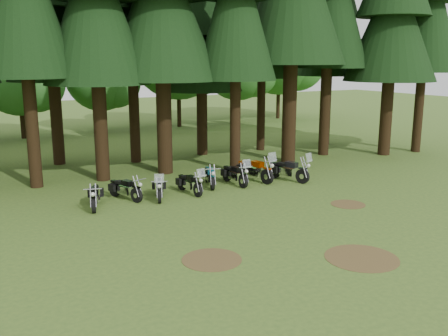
{
  "coord_description": "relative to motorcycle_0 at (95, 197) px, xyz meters",
  "views": [
    {
      "loc": [
        -9.2,
        -14.36,
        5.8
      ],
      "look_at": [
        1.16,
        5.0,
        1.0
      ],
      "focal_mm": 40.0,
      "sensor_mm": 36.0,
      "label": 1
    }
  ],
  "objects": [
    {
      "name": "dirt_patch_1",
      "position": [
        9.21,
        -4.45,
        -0.43
      ],
      "size": [
        1.4,
        1.4,
        0.01
      ],
      "primitive_type": "cylinder",
      "color": "#4C3D1E",
      "rests_on": "ground"
    },
    {
      "name": "decid_4",
      "position": [
        6.29,
        21.37,
        3.93
      ],
      "size": [
        5.93,
        5.76,
        7.41
      ],
      "color": "black",
      "rests_on": "ground"
    },
    {
      "name": "motorcycle_7",
      "position": [
        9.39,
        0.03,
        0.07
      ],
      "size": [
        1.14,
        2.35,
        1.52
      ],
      "rotation": [
        0.0,
        0.0,
        0.37
      ],
      "color": "black",
      "rests_on": "ground"
    },
    {
      "name": "motorcycle_4",
      "position": [
        5.59,
        0.93,
        0.01
      ],
      "size": [
        0.79,
        2.09,
        0.88
      ],
      "rotation": [
        0.0,
        0.0,
        -0.31
      ],
      "color": "black",
      "rests_on": "ground"
    },
    {
      "name": "motorcycle_6",
      "position": [
        7.94,
        0.78,
        0.09
      ],
      "size": [
        0.84,
        2.5,
        1.58
      ],
      "rotation": [
        0.0,
        0.0,
        0.22
      ],
      "color": "black",
      "rests_on": "ground"
    },
    {
      "name": "motorcycle_3",
      "position": [
        4.21,
        0.16,
        -0.01
      ],
      "size": [
        0.48,
        2.06,
        1.29
      ],
      "rotation": [
        0.0,
        0.0,
        0.1
      ],
      "color": "black",
      "rests_on": "ground"
    },
    {
      "name": "ground",
      "position": [
        4.71,
        -4.95,
        -0.44
      ],
      "size": [
        120.0,
        120.0,
        0.0
      ],
      "primitive_type": "plane",
      "color": "#3A5720",
      "rests_on": "ground"
    },
    {
      "name": "motorcycle_1",
      "position": [
        1.42,
        0.58,
        -0.0
      ],
      "size": [
        0.88,
        2.0,
        0.85
      ],
      "rotation": [
        0.0,
        0.0,
        0.37
      ],
      "color": "black",
      "rests_on": "ground"
    },
    {
      "name": "dirt_patch_0",
      "position": [
        1.71,
        -6.95,
        -0.43
      ],
      "size": [
        1.8,
        1.8,
        0.01
      ],
      "primitive_type": "cylinder",
      "color": "#4C3D1E",
      "rests_on": "ground"
    },
    {
      "name": "pine_back_4",
      "position": [
        8.75,
        8.29,
        7.81
      ],
      "size": [
        4.94,
        4.94,
        13.78
      ],
      "color": "black",
      "rests_on": "ground"
    },
    {
      "name": "motorcycle_0",
      "position": [
        0.0,
        0.0,
        0.0
      ],
      "size": [
        0.75,
        2.05,
        0.86
      ],
      "rotation": [
        0.0,
        0.0,
        -0.3
      ],
      "color": "black",
      "rests_on": "ground"
    },
    {
      "name": "motorcycle_2",
      "position": [
        2.73,
        0.01,
        -0.0
      ],
      "size": [
        0.95,
        2.02,
        1.3
      ],
      "rotation": [
        0.0,
        0.0,
        -0.35
      ],
      "color": "black",
      "rests_on": "ground"
    },
    {
      "name": "decid_5",
      "position": [
        13.0,
        20.76,
        5.79
      ],
      "size": [
        8.45,
        8.21,
        10.56
      ],
      "color": "black",
      "rests_on": "ground"
    },
    {
      "name": "decid_7",
      "position": [
        24.17,
        21.87,
        5.79
      ],
      "size": [
        8.44,
        8.2,
        10.55
      ],
      "color": "black",
      "rests_on": "ground"
    },
    {
      "name": "dirt_patch_2",
      "position": [
        5.71,
        -8.95,
        -0.43
      ],
      "size": [
        2.2,
        2.2,
        0.01
      ],
      "primitive_type": "cylinder",
      "color": "#4C3D1E",
      "rests_on": "ground"
    },
    {
      "name": "decid_3",
      "position": [
        -0.01,
        20.18,
        4.07
      ],
      "size": [
        6.12,
        5.95,
        7.65
      ],
      "color": "black",
      "rests_on": "ground"
    },
    {
      "name": "decid_6",
      "position": [
        19.56,
        22.05,
        4.77
      ],
      "size": [
        7.06,
        6.86,
        8.82
      ],
      "color": "black",
      "rests_on": "ground"
    },
    {
      "name": "motorcycle_5",
      "position": [
        6.76,
        0.62,
        0.03
      ],
      "size": [
        0.41,
        2.21,
        1.39
      ],
      "rotation": [
        0.0,
        0.0,
        0.02
      ],
      "color": "black",
      "rests_on": "ground"
    }
  ]
}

